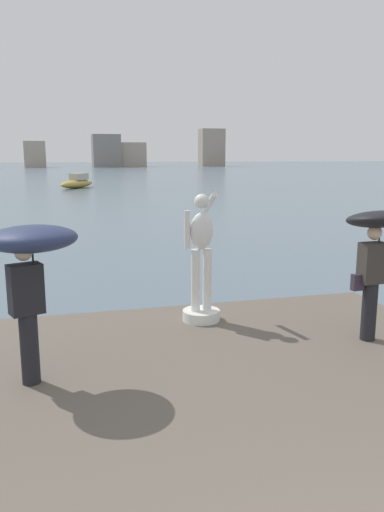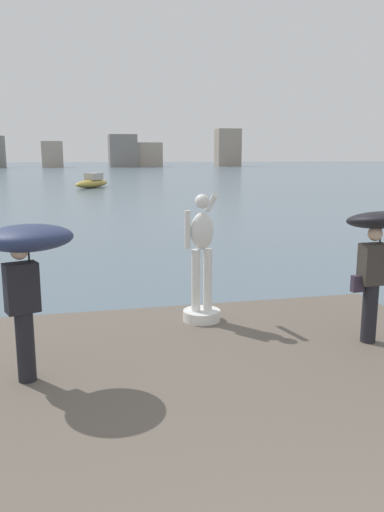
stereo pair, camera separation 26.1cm
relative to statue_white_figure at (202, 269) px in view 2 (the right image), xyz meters
name	(u,v)px [view 2 (the right image)]	position (x,y,z in m)	size (l,w,h in m)	color
ground_plane	(98,195)	(-0.21, 33.56, -1.29)	(400.00, 400.00, 0.00)	slate
pier	(296,495)	(-0.21, -4.27, -1.09)	(7.39, 10.35, 0.40)	#60564C
statue_white_figure	(202,269)	(0.00, 0.00, 0.00)	(0.63, 0.88, 2.15)	white
onlooker_left	(27,254)	(-2.58, -1.72, 0.69)	(1.38, 1.38, 1.95)	black
onlooker_right	(378,239)	(2.25, -1.50, 0.65)	(1.03, 1.05, 2.00)	black
boat_far	(92,182)	(-0.31, 42.93, -0.76)	(4.12, 5.24, 1.41)	#B2993D
distant_skyline	(116,152)	(9.30, 132.83, 2.75)	(81.90, 10.75, 10.55)	gray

